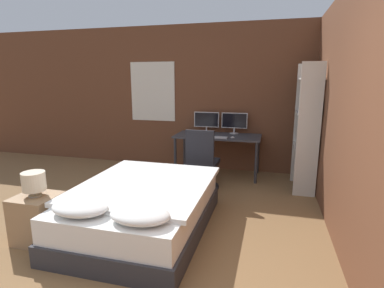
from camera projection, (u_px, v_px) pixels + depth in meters
wall_back at (215, 99)px, 5.62m from camera, size 12.00×0.08×2.70m
wall_side_right at (347, 116)px, 3.00m from camera, size 0.06×12.00×2.70m
bed at (143, 208)px, 3.43m from camera, size 1.44×1.95×0.61m
nightstand at (38, 219)px, 3.19m from camera, size 0.43×0.41×0.51m
bedside_lamp at (34, 182)px, 3.10m from camera, size 0.23×0.23×0.26m
desk at (218, 140)px, 5.34m from camera, size 1.51×0.69×0.73m
monitor_left at (207, 121)px, 5.58m from camera, size 0.47×0.16×0.38m
monitor_right at (234, 122)px, 5.44m from camera, size 0.47×0.16×0.38m
keyboard at (215, 137)px, 5.10m from camera, size 0.41×0.13×0.02m
computer_mouse at (233, 138)px, 5.02m from camera, size 0.07×0.05×0.04m
office_chair at (202, 165)px, 4.69m from camera, size 0.52×0.52×0.97m
bookshelf at (307, 124)px, 4.51m from camera, size 0.32×0.71×1.95m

